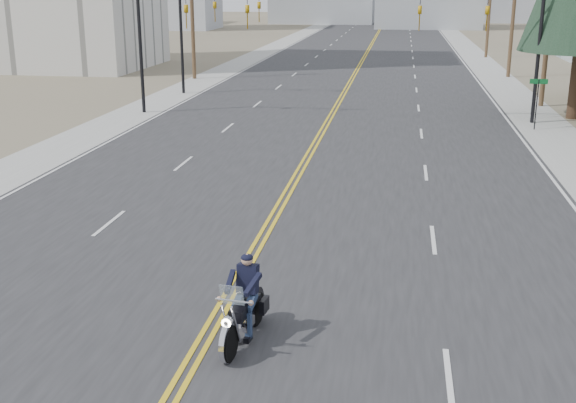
% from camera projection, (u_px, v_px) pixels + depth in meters
% --- Properties ---
extents(road, '(20.00, 200.00, 0.01)m').
position_uv_depth(road, '(365.00, 56.00, 76.79)').
color(road, '#303033').
rests_on(road, ground).
extents(sidewalk_left, '(3.00, 200.00, 0.01)m').
position_uv_depth(sidewalk_left, '(259.00, 54.00, 78.48)').
color(sidewalk_left, '#A5A5A0').
rests_on(sidewalk_left, ground).
extents(sidewalk_right, '(3.00, 200.00, 0.01)m').
position_uv_depth(sidewalk_right, '(476.00, 57.00, 75.10)').
color(sidewalk_right, '#A5A5A0').
rests_on(sidewalk_right, ground).
extents(traffic_mast_left, '(7.10, 0.26, 7.00)m').
position_uv_depth(traffic_mast_left, '(174.00, 27.00, 40.72)').
color(traffic_mast_left, black).
rests_on(traffic_mast_left, ground).
extents(traffic_mast_right, '(7.10, 0.26, 7.00)m').
position_uv_depth(traffic_mast_right, '(501.00, 30.00, 38.09)').
color(traffic_mast_right, black).
rests_on(traffic_mast_right, ground).
extents(traffic_mast_far, '(6.10, 0.26, 7.00)m').
position_uv_depth(traffic_mast_far, '(205.00, 21.00, 48.36)').
color(traffic_mast_far, black).
rests_on(traffic_mast_far, ground).
extents(street_sign, '(0.90, 0.06, 2.62)m').
position_uv_depth(street_sign, '(537.00, 95.00, 36.82)').
color(street_sign, black).
rests_on(street_sign, ground).
extents(utility_pole_c, '(2.20, 0.30, 11.00)m').
position_uv_depth(utility_pole_c, '(550.00, 11.00, 43.02)').
color(utility_pole_c, brown).
rests_on(utility_pole_c, ground).
extents(utility_pole_d, '(2.20, 0.30, 11.50)m').
position_uv_depth(utility_pole_d, '(514.00, 1.00, 57.14)').
color(utility_pole_d, brown).
rests_on(utility_pole_d, ground).
extents(utility_pole_e, '(2.20, 0.30, 11.00)m').
position_uv_depth(utility_pole_e, '(490.00, 0.00, 73.31)').
color(utility_pole_e, brown).
rests_on(utility_pole_e, ground).
extents(utility_pole_left, '(2.20, 0.30, 10.50)m').
position_uv_depth(utility_pole_left, '(192.00, 8.00, 56.23)').
color(utility_pole_left, brown).
rests_on(utility_pole_left, ground).
extents(motorcyclist, '(1.30, 2.47, 1.85)m').
position_uv_depth(motorcyclist, '(243.00, 301.00, 14.88)').
color(motorcyclist, black).
rests_on(motorcyclist, ground).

